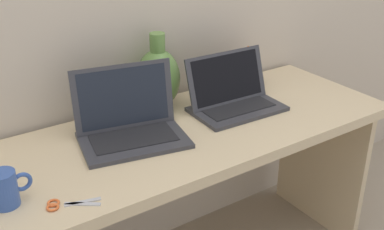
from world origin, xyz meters
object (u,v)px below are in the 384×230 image
(laptop_left, at_px, (129,120))
(coffee_mug, at_px, (5,189))
(laptop_right, at_px, (232,94))
(green_vase, at_px, (158,77))
(scissors, at_px, (64,204))
(pen_cup, at_px, (251,73))

(laptop_left, relative_size, coffee_mug, 3.45)
(laptop_right, xyz_separation_m, coffee_mug, (-0.90, -0.16, -0.00))
(green_vase, bearing_deg, scissors, -142.55)
(pen_cup, bearing_deg, laptop_left, -168.37)
(pen_cup, distance_m, scissors, 1.07)
(green_vase, relative_size, scissors, 2.03)
(coffee_mug, bearing_deg, laptop_left, 20.09)
(laptop_left, bearing_deg, pen_cup, 11.63)
(laptop_right, height_order, pen_cup, laptop_right)
(laptop_right, distance_m, coffee_mug, 0.91)
(laptop_right, bearing_deg, coffee_mug, -170.11)
(coffee_mug, xyz_separation_m, pen_cup, (1.12, 0.30, 0.00))
(scissors, bearing_deg, green_vase, 37.45)
(pen_cup, bearing_deg, green_vase, 176.22)
(pen_cup, bearing_deg, coffee_mug, -164.81)
(laptop_right, bearing_deg, green_vase, 142.10)
(laptop_right, distance_m, scissors, 0.82)
(green_vase, relative_size, pen_cup, 1.65)
(laptop_left, xyz_separation_m, coffee_mug, (-0.46, -0.17, -0.01))
(laptop_left, relative_size, pen_cup, 2.21)
(green_vase, distance_m, pen_cup, 0.45)
(green_vase, bearing_deg, laptop_left, -142.54)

